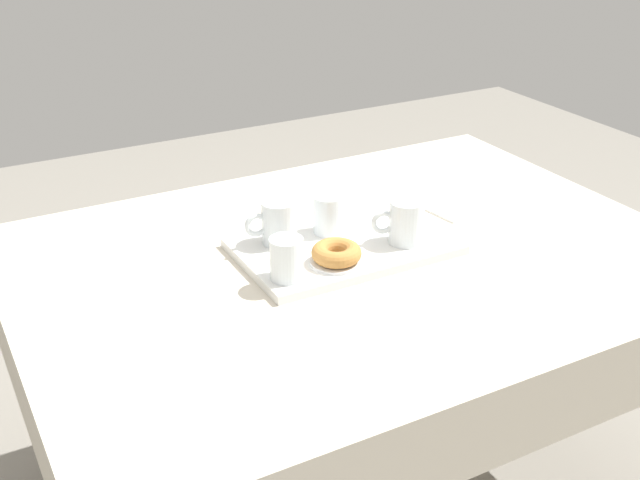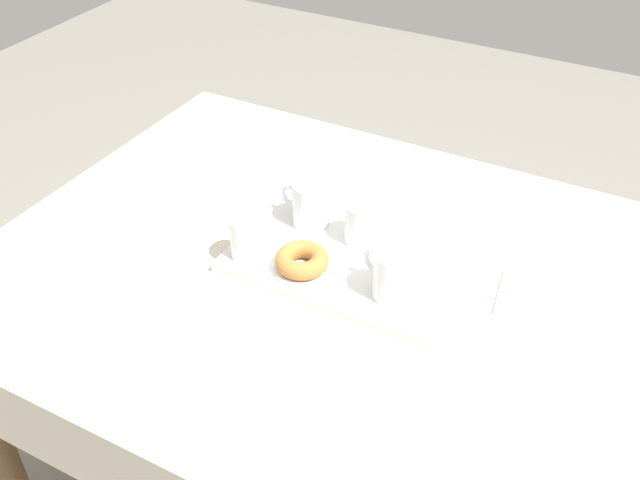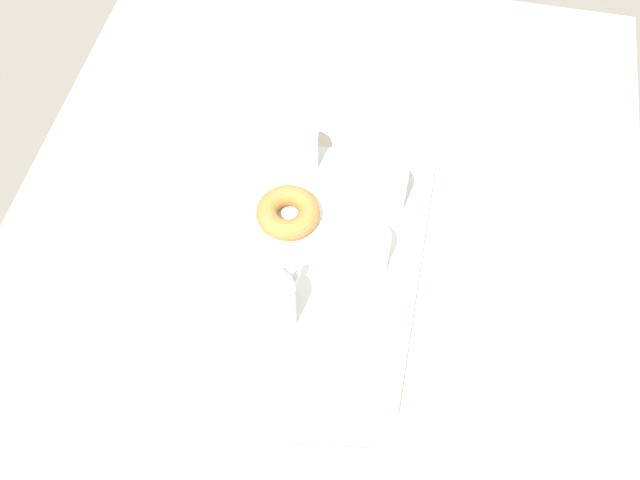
% 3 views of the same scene
% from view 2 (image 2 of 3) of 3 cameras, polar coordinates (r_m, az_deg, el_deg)
% --- Properties ---
extents(dining_table, '(1.47, 1.08, 0.73)m').
position_cam_2_polar(dining_table, '(1.53, 2.18, -4.98)').
color(dining_table, beige).
rests_on(dining_table, ground).
extents(serving_tray, '(0.47, 0.30, 0.02)m').
position_cam_2_polar(serving_tray, '(1.50, 2.28, -1.64)').
color(serving_tray, white).
rests_on(serving_tray, dining_table).
extents(tea_mug_left, '(0.12, 0.08, 0.10)m').
position_cam_2_polar(tea_mug_left, '(1.56, -0.79, 2.75)').
color(tea_mug_left, white).
rests_on(tea_mug_left, serving_tray).
extents(tea_mug_right, '(0.12, 0.08, 0.10)m').
position_cam_2_polar(tea_mug_right, '(1.38, 5.62, -2.73)').
color(tea_mug_right, white).
rests_on(tea_mug_right, serving_tray).
extents(water_glass_near, '(0.07, 0.07, 0.09)m').
position_cam_2_polar(water_glass_near, '(1.51, 3.19, 1.19)').
color(water_glass_near, white).
rests_on(water_glass_near, serving_tray).
extents(water_glass_far, '(0.07, 0.07, 0.09)m').
position_cam_2_polar(water_glass_far, '(1.48, -5.64, 0.09)').
color(water_glass_far, white).
rests_on(water_glass_far, serving_tray).
extents(donut_plate_left, '(0.11, 0.11, 0.01)m').
position_cam_2_polar(donut_plate_left, '(1.46, -1.39, -2.21)').
color(donut_plate_left, white).
rests_on(donut_plate_left, serving_tray).
extents(sugar_donut_left, '(0.11, 0.11, 0.04)m').
position_cam_2_polar(sugar_donut_left, '(1.44, -1.40, -1.55)').
color(sugar_donut_left, '#BC7F3D').
rests_on(sugar_donut_left, donut_plate_left).
extents(paper_napkin, '(0.15, 0.15, 0.01)m').
position_cam_2_polar(paper_napkin, '(1.48, 16.19, -4.39)').
color(paper_napkin, white).
rests_on(paper_napkin, dining_table).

